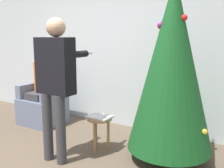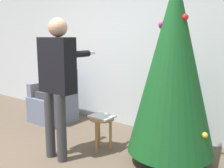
# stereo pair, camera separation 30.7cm
# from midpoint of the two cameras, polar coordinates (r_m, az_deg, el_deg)

# --- Properties ---
(wall_back) EXTENTS (8.00, 0.06, 2.70)m
(wall_back) POSITION_cam_midpoint_polar(r_m,az_deg,el_deg) (4.48, 3.90, 8.23)
(wall_back) COLOR silver
(wall_back) RESTS_ON ground_plane
(christmas_tree) EXTENTS (1.02, 1.02, 2.20)m
(christmas_tree) POSITION_cam_midpoint_polar(r_m,az_deg,el_deg) (3.10, 15.95, 3.78)
(christmas_tree) COLOR brown
(christmas_tree) RESTS_ON ground_plane
(armchair) EXTENTS (0.69, 0.62, 0.94)m
(armchair) POSITION_cam_midpoint_polar(r_m,az_deg,el_deg) (4.80, -10.70, -3.90)
(armchair) COLOR slate
(armchair) RESTS_ON ground_plane
(person_seated) EXTENTS (0.36, 0.46, 1.27)m
(person_seated) POSITION_cam_midpoint_polar(r_m,az_deg,el_deg) (4.71, -11.03, 0.23)
(person_seated) COLOR #38383D
(person_seated) RESTS_ON ground_plane
(person_standing) EXTENTS (0.48, 0.57, 1.73)m
(person_standing) POSITION_cam_midpoint_polar(r_m,az_deg,el_deg) (3.19, -9.18, 1.87)
(person_standing) COLOR #38383D
(person_standing) RESTS_ON ground_plane
(side_stool) EXTENTS (0.33, 0.33, 0.46)m
(side_stool) POSITION_cam_midpoint_polar(r_m,az_deg,el_deg) (3.52, 0.30, -8.71)
(side_stool) COLOR #A37547
(side_stool) RESTS_ON ground_plane
(laptop) EXTENTS (0.31, 0.24, 0.02)m
(laptop) POSITION_cam_midpoint_polar(r_m,az_deg,el_deg) (3.48, 0.30, -7.11)
(laptop) COLOR silver
(laptop) RESTS_ON side_stool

